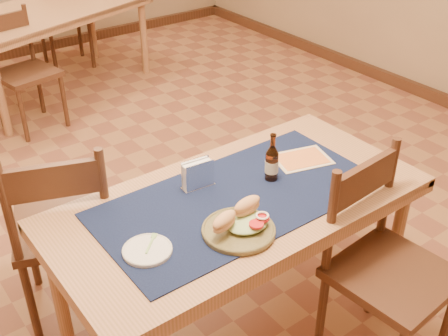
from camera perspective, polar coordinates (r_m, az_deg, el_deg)
room at (r=2.70m, az=-9.32°, el=16.42°), size 6.04×7.04×2.84m
main_table at (r=2.40m, az=1.43°, el=-4.71°), size 1.60×0.80×0.75m
placemat at (r=2.35m, az=1.46°, el=-3.03°), size 1.20×0.60×0.01m
baseboard at (r=3.31m, az=-7.31°, el=-6.67°), size 6.00×7.00×0.10m
back_table at (r=5.17m, az=-17.58°, el=14.30°), size 1.92×1.36×0.75m
chair_main_far at (r=2.69m, az=-15.94°, el=-5.81°), size 0.58×0.58×0.98m
chair_main_near at (r=2.48m, az=16.02°, el=-9.49°), size 0.49×0.49×0.98m
chair_back_near at (r=4.64m, az=-19.76°, el=9.39°), size 0.49×0.49×0.91m
chair_back_far at (r=5.78m, az=-15.92°, el=14.49°), size 0.49×0.49×0.95m
sandwich_plate at (r=2.15m, az=1.65°, el=-5.77°), size 0.29×0.29×0.11m
side_plate at (r=2.09m, az=-7.80°, el=-8.23°), size 0.18×0.18×0.02m
fork at (r=2.11m, az=-7.39°, el=-7.42°), size 0.09×0.09×0.00m
beer_bottle at (r=2.44m, az=4.88°, el=0.53°), size 0.06×0.06×0.22m
napkin_holder at (r=2.39m, az=-2.68°, el=-0.71°), size 0.15×0.07×0.13m
menu_card at (r=2.64m, az=7.91°, el=0.92°), size 0.30×0.25×0.01m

